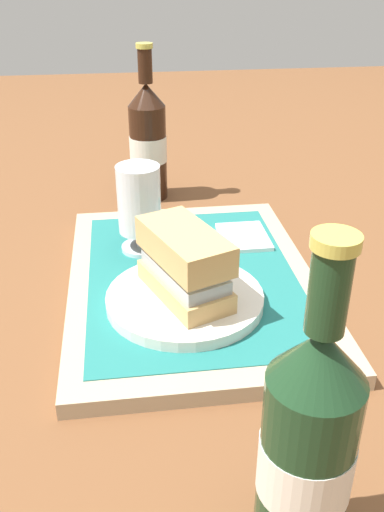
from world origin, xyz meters
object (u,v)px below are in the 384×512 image
sandwich (183,262)px  beer_glass (139,203)px  second_bottle (307,450)px  plate (185,299)px  beer_bottle (148,141)px

sandwich → beer_glass: bearing=-5.1°
beer_glass → second_bottle: (-0.46, -0.09, 0.01)m
plate → second_bottle: 0.32m
beer_glass → beer_bottle: size_ratio=0.47×
sandwich → second_bottle: second_bottle is taller
beer_glass → beer_bottle: bearing=-6.5°
plate → beer_bottle: bearing=2.5°
sandwich → beer_glass: 0.15m
beer_bottle → plate: bearing=-177.5°
second_bottle → sandwich: bearing=8.5°
sandwich → beer_bottle: (0.39, 0.02, 0.03)m
beer_bottle → second_bottle: bearing=-174.9°
sandwich → beer_bottle: beer_bottle is taller
plate → second_bottle: size_ratio=0.71×
sandwich → beer_glass: size_ratio=1.16×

